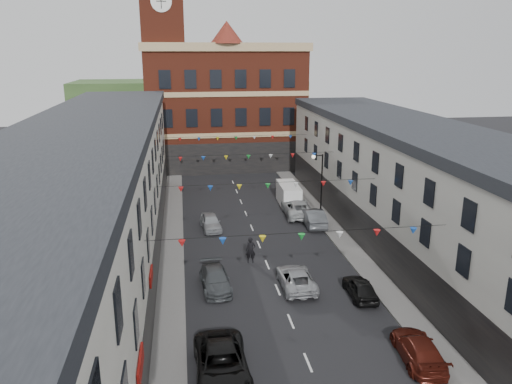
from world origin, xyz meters
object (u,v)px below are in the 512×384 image
car_right_e (313,217)px  white_van (289,194)px  street_lamp (319,177)px  pedestrian (251,250)px  car_right_d (360,288)px  car_left_c (222,364)px  car_right_c (418,349)px  car_right_f (297,208)px  car_left_e (211,222)px  car_left_d (215,279)px  moving_car (296,278)px

car_right_e → white_van: size_ratio=0.98×
street_lamp → pedestrian: street_lamp is taller
white_van → car_right_d: bearing=-87.5°
car_left_c → pedestrian: (3.22, 13.14, 0.22)m
white_van → car_left_c: bearing=-106.9°
car_right_c → car_right_e: bearing=-84.0°
car_right_e → street_lamp: bearing=-114.8°
car_right_f → white_van: 3.65m
car_left_e → pedestrian: (2.47, -7.60, 0.31)m
street_lamp → car_right_c: 22.90m
car_left_d → pedestrian: 4.74m
car_right_d → white_van: 20.10m
car_left_e → moving_car: 12.94m
street_lamp → car_right_d: bearing=-95.7°
car_left_e → car_right_d: 16.34m
car_right_c → moving_car: (-4.23, 8.84, -0.00)m
car_right_f → car_right_c: bearing=94.0°
pedestrian → white_van: bearing=73.7°
car_left_c → pedestrian: pedestrian is taller
car_left_e → car_right_e: (9.10, -0.30, 0.10)m
car_left_d → car_right_d: car_left_d is taller
car_left_d → car_right_c: car_right_c is taller
car_left_d → white_van: (8.67, 17.55, 0.41)m
car_left_d → car_right_f: bearing=54.4°
street_lamp → car_right_f: (-1.81, 0.73, -3.15)m
car_left_c → car_left_d: bearing=87.1°
white_van → car_right_c: bearing=-86.6°
street_lamp → pedestrian: 12.51m
car_left_d → car_left_e: size_ratio=1.13×
car_left_d → car_right_d: (8.98, -2.54, -0.01)m
car_left_e → car_right_f: bearing=11.8°
moving_car → car_right_d: bearing=153.3°
car_left_c → car_right_c: 9.85m
car_right_d → car_left_d: bearing=-14.3°
car_right_e → moving_car: car_right_e is taller
car_right_e → pedestrian: (-6.63, -7.30, 0.20)m
street_lamp → car_left_d: (-10.55, -13.19, -3.26)m
car_right_c → car_right_f: size_ratio=0.83×
car_right_e → moving_car: size_ratio=1.00×
car_left_d → car_right_e: (9.50, 11.07, 0.12)m
moving_car → pedestrian: pedestrian is taller
car_left_c → car_right_e: bearing=63.5°
car_right_e → car_left_c: bearing=65.9°
car_right_e → white_van: white_van is taller
car_left_c → car_left_d: size_ratio=1.23×
car_right_d → car_right_f: size_ratio=0.69×
car_right_c → street_lamp: bearing=-86.6°
street_lamp → car_left_e: street_lamp is taller
street_lamp → car_left_e: bearing=-169.8°
car_right_c → white_van: 27.02m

